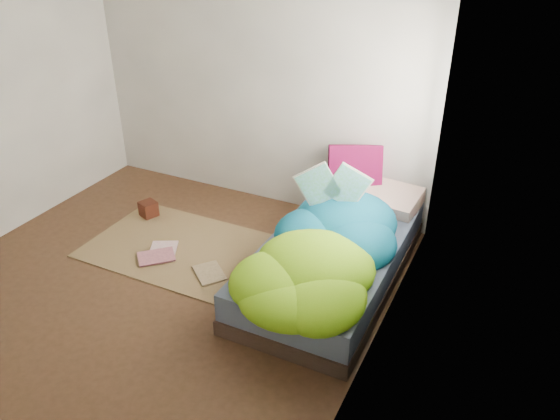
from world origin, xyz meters
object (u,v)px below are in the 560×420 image
object	(u,v)px
bed	(332,261)
pillow_magenta	(355,172)
floor_book_b	(155,250)
floor_book_a	(150,252)
open_book	(333,175)
wooden_box	(149,209)

from	to	relation	value
bed	pillow_magenta	world-z (taller)	pillow_magenta
bed	floor_book_b	world-z (taller)	bed
bed	floor_book_a	size ratio (longest dim) A/B	6.33
open_book	wooden_box	bearing A→B (deg)	160.11
floor_book_a	floor_book_b	xyz separation A→B (m)	(0.03, 0.04, 0.00)
pillow_magenta	floor_book_a	distance (m)	1.95
wooden_box	floor_book_b	bearing A→B (deg)	-48.02
wooden_box	floor_book_b	world-z (taller)	wooden_box
pillow_magenta	open_book	xyz separation A→B (m)	(0.03, -0.65, 0.25)
bed	floor_book_a	bearing A→B (deg)	-166.75
floor_book_a	bed	bearing A→B (deg)	-14.12
floor_book_b	wooden_box	bearing A→B (deg)	177.53
open_book	floor_book_a	size ratio (longest dim) A/B	1.53
floor_book_b	open_book	bearing A→B (deg)	66.02
bed	floor_book_b	bearing A→B (deg)	-167.82
pillow_magenta	wooden_box	world-z (taller)	pillow_magenta
pillow_magenta	wooden_box	distance (m)	2.03
open_book	floor_book_a	distance (m)	1.76
wooden_box	floor_book_a	xyz separation A→B (m)	(0.42, -0.53, -0.06)
bed	open_book	distance (m)	0.70
floor_book_a	floor_book_b	size ratio (longest dim) A/B	1.04
bed	floor_book_a	xyz separation A→B (m)	(-1.55, -0.37, -0.14)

